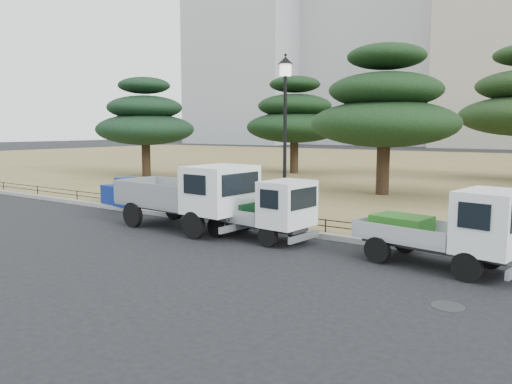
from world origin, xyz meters
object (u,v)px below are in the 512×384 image
Objects in this scene: truck_large at (190,193)px; truck_kei_front at (264,210)px; tarp_pile at (125,193)px; truck_kei_rear at (449,228)px; street_lamp at (285,113)px.

truck_kei_front is at bearing 7.10° from truck_large.
truck_large is 2.73× the size of tarp_pile.
tarp_pile is at bearing -178.27° from truck_kei_rear.
truck_large is at bearing -147.92° from street_lamp.
truck_large reaches higher than tarp_pile.
street_lamp is at bearing 173.36° from truck_kei_rear.
street_lamp is at bearing 102.45° from truck_kei_front.
truck_kei_rear is at bearing -15.75° from street_lamp.
truck_kei_rear is 13.21m from tarp_pile.
truck_kei_rear is (7.90, 0.08, -0.23)m from truck_large.
truck_kei_front is 1.91× the size of tarp_pile.
truck_large is at bearing -171.80° from truck_kei_front.
truck_large is 3.92m from street_lamp.
truck_kei_rear is 0.73× the size of street_lamp.
street_lamp is (-5.37, 1.51, 2.75)m from truck_kei_rear.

